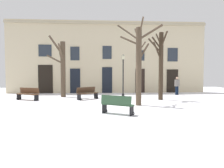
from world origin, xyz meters
The scene contains 10 objects.
ground_plane centered at (0.00, 0.00, 0.00)m, with size 31.01×31.01×0.00m, color white.
building_facade centered at (-0.01, 7.84, 3.54)m, with size 19.38×0.60×7.01m.
tree_foreground centered at (-3.84, 4.32, 2.45)m, with size 1.44×2.64×4.87m.
tree_left_of_center centered at (3.56, 1.99, 2.67)m, with size 1.54×1.48×4.87m.
tree_right_of_center centered at (1.50, -0.46, 2.66)m, with size 2.67×2.11×5.18m.
streetlamp centered at (1.16, 4.71, 2.16)m, with size 0.30×0.30×3.52m.
bench_far_corner centered at (-6.00, 2.47, 0.46)m, with size 1.78×1.21×0.89m.
bench_near_center_tree centered at (-0.09, -3.27, 0.47)m, with size 1.56×1.20×0.92m.
bench_back_to_back_left centered at (-1.77, 2.64, 0.47)m, with size 1.61×1.42×0.91m.
person_by_shop_door centered at (6.04, 5.24, 0.88)m, with size 0.43×0.33×1.61m.
Camera 1 is at (-1.03, -13.30, 1.98)m, focal length 34.43 mm.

